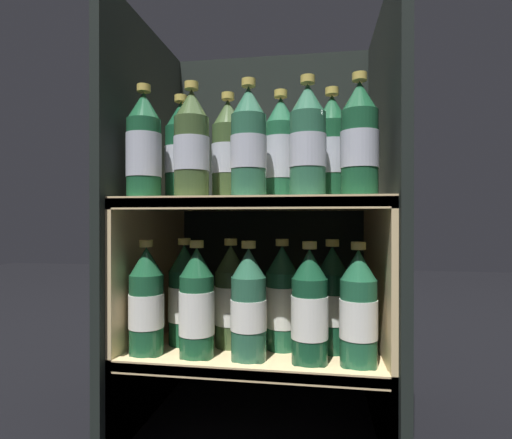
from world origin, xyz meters
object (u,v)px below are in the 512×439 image
Objects in this scene: bottle_lower_front_3 at (310,309)px; bottle_lower_front_4 at (358,311)px; bottle_upper_front_3 at (308,144)px; bottle_lower_back_2 at (282,300)px; bottle_lower_back_0 at (184,297)px; bottle_lower_back_1 at (231,298)px; bottle_lower_front_1 at (197,306)px; bottle_upper_back_2 at (281,152)px; bottle_upper_front_1 at (192,147)px; bottle_upper_front_4 at (359,142)px; bottle_lower_front_2 at (248,307)px; bottle_upper_back_1 at (228,153)px; bottle_upper_front_2 at (247,145)px; bottle_upper_front_0 at (144,149)px; bottle_lower_front_0 at (146,303)px; bottle_upper_back_3 at (332,150)px; bottle_upper_back_0 at (181,154)px; bottle_lower_back_3 at (332,301)px.

bottle_lower_front_3 and bottle_lower_front_4 have the same top height.
bottle_lower_back_2 is (-0.06, 0.08, -0.31)m from bottle_upper_front_3.
bottle_lower_back_0 and bottle_lower_back_1 have the same top height.
bottle_lower_front_1 and bottle_lower_back_1 have the same top height.
bottle_upper_back_2 reaches higher than bottle_lower_back_2.
bottle_upper_front_1 is 1.00× the size of bottle_lower_back_0.
bottle_lower_front_4 is at bearing -16.78° from bottle_lower_back_1.
bottle_lower_front_2 is (-0.21, 0.00, -0.31)m from bottle_upper_front_4.
bottle_upper_front_2 is at bearing -54.61° from bottle_upper_back_1.
bottle_upper_back_1 is 0.31m from bottle_lower_back_1.
bottle_upper_front_0 reaches higher than bottle_lower_front_0.
bottle_lower_back_2 is (-0.15, 0.08, -0.00)m from bottle_lower_front_4.
bottle_lower_back_2 is (0.06, 0.08, -0.31)m from bottle_upper_front_2.
bottle_lower_back_0 is 1.00× the size of bottle_lower_back_1.
bottle_upper_front_3 is 1.00× the size of bottle_upper_front_4.
bottle_upper_front_4 reaches higher than bottle_lower_front_1.
bottle_upper_back_3 is (0.11, 0.00, 0.00)m from bottle_upper_back_2.
bottle_upper_back_3 is at bearing 25.81° from bottle_lower_front_2.
bottle_upper_front_0 is 1.00× the size of bottle_lower_front_4.
bottle_upper_back_1 is at bearing 155.55° from bottle_upper_front_3.
bottle_lower_front_0 is (-0.21, 0.00, -0.31)m from bottle_upper_front_2.
bottle_upper_back_3 is at bearing 0.00° from bottle_lower_back_1.
bottle_upper_back_0 is 0.33m from bottle_lower_front_1.
bottle_lower_front_1 and bottle_lower_back_2 have the same top height.
bottle_upper_back_2 is at bearing 126.67° from bottle_upper_front_3.
bottle_upper_front_4 is 1.00× the size of bottle_upper_back_3.
bottle_lower_front_4 is (0.09, -0.00, 0.00)m from bottle_lower_front_3.
bottle_upper_front_3 is 0.45m from bottle_lower_front_0.
bottle_lower_front_3 is (0.00, 0.00, -0.31)m from bottle_upper_front_3.
bottle_upper_front_2 is 1.00× the size of bottle_lower_front_3.
bottle_upper_front_2 reaches higher than bottle_lower_front_2.
bottle_lower_back_0 is at bearing 180.00° from bottle_upper_back_1.
bottle_upper_front_4 is 0.38m from bottle_upper_back_0.
bottle_upper_front_1 is at bearing -180.00° from bottle_lower_front_3.
bottle_upper_back_3 is 0.38m from bottle_lower_back_1.
bottle_upper_front_2 is 0.36m from bottle_lower_back_0.
bottle_lower_front_3 is at bearing -119.90° from bottle_lower_back_3.
bottle_upper_back_1 is 0.38m from bottle_lower_back_3.
bottle_lower_back_1 is (0.06, 0.08, -0.31)m from bottle_upper_front_1.
bottle_upper_front_2 and bottle_upper_front_4 have the same top height.
bottle_lower_back_0 is at bearing 167.90° from bottle_upper_front_4.
bottle_lower_front_1 and bottle_lower_back_3 have the same top height.
bottle_lower_front_0 is (0.01, 0.00, -0.31)m from bottle_upper_front_0.
bottle_upper_back_1 is at bearing 59.99° from bottle_lower_front_1.
bottle_upper_back_2 is 0.38m from bottle_lower_back_0.
bottle_upper_back_1 is at bearing -180.00° from bottle_lower_back_2.
bottle_lower_front_0 and bottle_lower_front_3 have the same top height.
bottle_lower_back_1 is 0.11m from bottle_lower_back_2.
bottle_upper_front_0 is 0.33m from bottle_lower_front_1.
bottle_upper_back_2 is 1.00× the size of bottle_lower_front_2.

